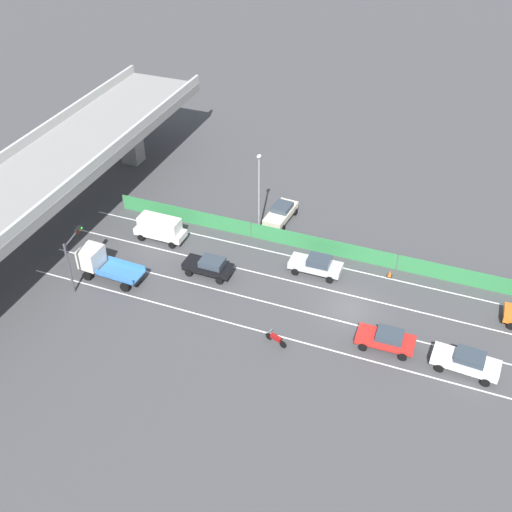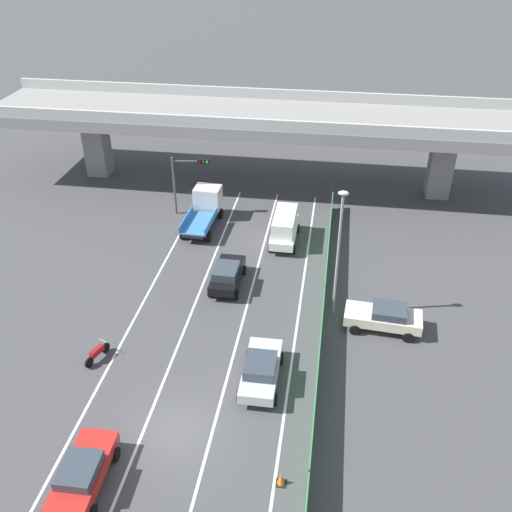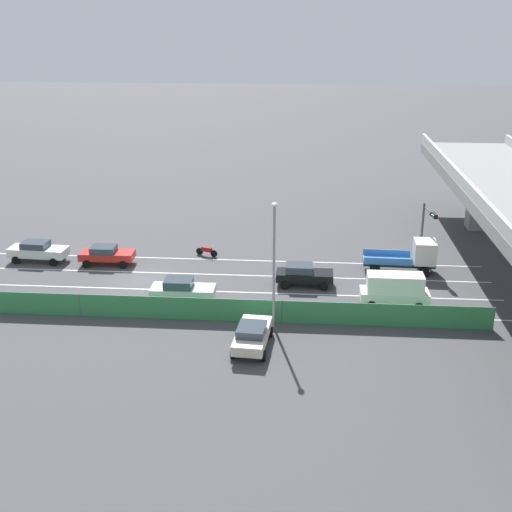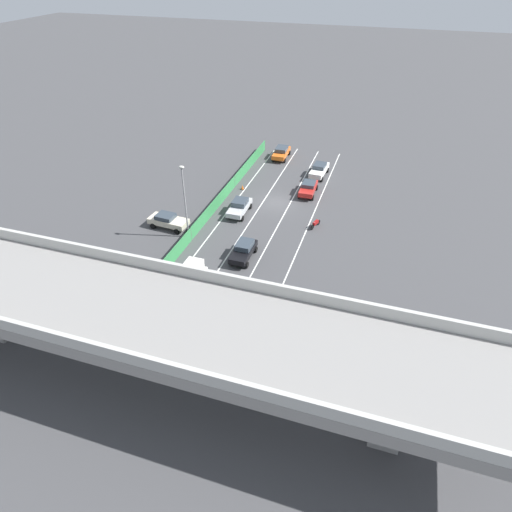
% 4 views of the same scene
% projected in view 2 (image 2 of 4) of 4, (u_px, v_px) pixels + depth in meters
% --- Properties ---
extents(ground_plane, '(300.00, 300.00, 0.00)m').
position_uv_depth(ground_plane, '(178.00, 431.00, 27.24)').
color(ground_plane, '#424244').
extents(lane_line_left_edge, '(0.14, 44.50, 0.01)m').
position_uv_depth(lane_line_left_edge, '(112.00, 360.00, 31.43)').
color(lane_line_left_edge, silver).
rests_on(lane_line_left_edge, ground).
extents(lane_line_mid_left, '(0.14, 44.50, 0.01)m').
position_uv_depth(lane_line_mid_left, '(170.00, 366.00, 31.01)').
color(lane_line_mid_left, silver).
rests_on(lane_line_mid_left, ground).
extents(lane_line_mid_right, '(0.14, 44.50, 0.01)m').
position_uv_depth(lane_line_mid_right, '(229.00, 373.00, 30.58)').
color(lane_line_mid_right, silver).
rests_on(lane_line_mid_right, ground).
extents(lane_line_right_edge, '(0.14, 44.50, 0.01)m').
position_uv_depth(lane_line_right_edge, '(289.00, 379.00, 30.16)').
color(lane_line_right_edge, silver).
rests_on(lane_line_right_edge, ground).
extents(elevated_overpass, '(47.66, 8.72, 7.41)m').
position_uv_depth(elevated_overpass, '(262.00, 121.00, 48.02)').
color(elevated_overpass, gray).
rests_on(elevated_overpass, ground).
extents(green_fence, '(0.10, 40.60, 1.57)m').
position_uv_depth(green_fence, '(318.00, 372.00, 29.56)').
color(green_fence, '#338447').
rests_on(green_fence, ground).
extents(car_sedan_red, '(2.07, 4.34, 1.53)m').
position_uv_depth(car_sedan_red, '(83.00, 473.00, 24.23)').
color(car_sedan_red, red).
rests_on(car_sedan_red, ground).
extents(car_van_white, '(1.98, 4.68, 2.31)m').
position_uv_depth(car_van_white, '(285.00, 226.00, 41.75)').
color(car_van_white, silver).
rests_on(car_van_white, ground).
extents(car_sedan_black, '(1.97, 4.21, 1.64)m').
position_uv_depth(car_sedan_black, '(227.00, 274.00, 37.06)').
color(car_sedan_black, black).
rests_on(car_sedan_black, ground).
extents(car_sedan_silver, '(2.06, 4.50, 1.64)m').
position_uv_depth(car_sedan_silver, '(261.00, 369.00, 29.54)').
color(car_sedan_silver, '#B7BABC').
rests_on(car_sedan_silver, ground).
extents(flatbed_truck_blue, '(2.48, 5.56, 2.58)m').
position_uv_depth(flatbed_truck_blue, '(205.00, 207.00, 44.37)').
color(flatbed_truck_blue, black).
rests_on(flatbed_truck_blue, ground).
extents(motorcycle, '(0.84, 1.87, 0.93)m').
position_uv_depth(motorcycle, '(97.00, 353.00, 31.26)').
color(motorcycle, black).
rests_on(motorcycle, ground).
extents(parked_sedan_cream, '(4.61, 2.33, 1.58)m').
position_uv_depth(parked_sedan_cream, '(384.00, 317.00, 33.31)').
color(parked_sedan_cream, beige).
rests_on(parked_sedan_cream, ground).
extents(traffic_light, '(3.00, 0.66, 4.86)m').
position_uv_depth(traffic_light, '(187.00, 174.00, 44.41)').
color(traffic_light, '#47474C').
rests_on(traffic_light, ground).
extents(street_lamp, '(0.60, 0.36, 8.31)m').
position_uv_depth(street_lamp, '(339.00, 244.00, 32.48)').
color(street_lamp, gray).
rests_on(street_lamp, ground).
extents(traffic_cone, '(0.47, 0.47, 0.64)m').
position_uv_depth(traffic_cone, '(281.00, 479.00, 24.61)').
color(traffic_cone, orange).
rests_on(traffic_cone, ground).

